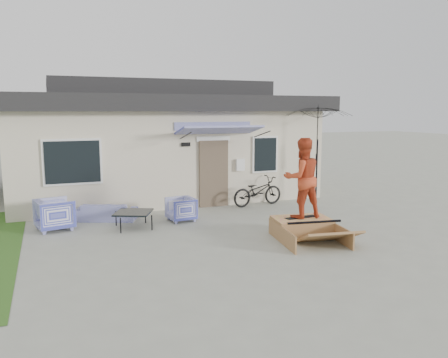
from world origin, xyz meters
name	(u,v)px	position (x,y,z in m)	size (l,w,h in m)	color
ground	(241,250)	(0.00, 0.00, 0.00)	(90.00, 90.00, 0.00)	gray
house	(156,140)	(0.00, 7.99, 1.94)	(10.80, 8.49, 4.10)	beige
loveseat	(106,209)	(-2.40, 3.86, 0.32)	(1.65, 0.48, 0.64)	#2E35A0
armchair_left	(55,213)	(-3.75, 3.30, 0.44)	(0.86, 0.81, 0.89)	#2E35A0
armchair_right	(181,208)	(-0.50, 3.02, 0.36)	(0.70, 0.66, 0.72)	#2E35A0
coffee_table	(134,220)	(-1.86, 2.73, 0.22)	(0.88, 0.88, 0.43)	black
bicycle	(258,188)	(2.35, 4.07, 0.57)	(0.62, 1.78, 1.14)	black
patio_umbrella	(317,150)	(4.33, 3.73, 1.75)	(2.60, 2.49, 2.20)	black
skate_ramp	(301,227)	(1.79, 0.46, 0.22)	(1.34, 1.78, 0.45)	olive
skateboard	(301,217)	(1.80, 0.51, 0.47)	(0.82, 0.21, 0.05)	black
skater	(302,177)	(1.80, 0.51, 1.46)	(0.94, 0.73, 1.92)	#C04222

